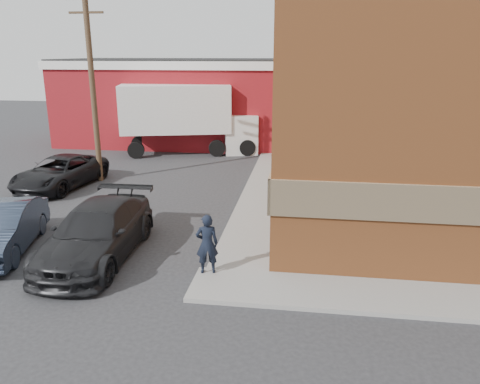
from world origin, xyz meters
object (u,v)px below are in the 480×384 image
at_px(suv_b, 97,232).
at_px(sedan, 3,229).
at_px(box_truck, 189,114).
at_px(utility_pole, 92,81).
at_px(suv_a, 60,172).
at_px(man, 207,244).
at_px(warehouse, 185,101).
at_px(brick_building, 457,86).

bearing_deg(suv_b, sedan, 178.65).
bearing_deg(box_truck, utility_pole, -126.94).
bearing_deg(box_truck, suv_a, -130.97).
bearing_deg(man, box_truck, -88.17).
distance_m(suv_b, box_truck, 15.48).
distance_m(warehouse, man, 21.18).
distance_m(warehouse, suv_b, 19.73).
relative_size(suv_a, suv_b, 0.92).
height_order(brick_building, suv_a, brick_building).
height_order(sedan, suv_a, sedan).
relative_size(brick_building, suv_b, 3.29).
distance_m(utility_pole, box_truck, 7.78).
height_order(warehouse, box_truck, warehouse).
bearing_deg(suv_a, suv_b, -47.14).
xyz_separation_m(brick_building, man, (-8.70, -9.28, -3.71)).
height_order(utility_pole, box_truck, utility_pole).
relative_size(warehouse, box_truck, 1.85).
bearing_deg(suv_a, sedan, -67.30).
relative_size(brick_building, box_truck, 2.07).
xyz_separation_m(man, suv_b, (-3.56, 0.78, -0.17)).
xyz_separation_m(man, box_truck, (-4.49, 16.16, 1.43)).
height_order(man, box_truck, box_truck).
distance_m(utility_pole, man, 12.40).
height_order(man, sedan, man).
relative_size(suv_a, box_truck, 0.58).
bearing_deg(suv_a, warehouse, 84.92).
bearing_deg(utility_pole, man, -51.82).
relative_size(man, suv_a, 0.33).
height_order(brick_building, man, brick_building).
bearing_deg(utility_pole, brick_building, -0.02).
bearing_deg(box_truck, warehouse, 92.83).
bearing_deg(brick_building, sedan, -151.04).
relative_size(utility_pole, suv_a, 1.75).
relative_size(sedan, box_truck, 0.52).
bearing_deg(suv_b, man, -13.79).
relative_size(suv_b, box_truck, 0.63).
xyz_separation_m(sedan, box_truck, (2.16, 15.37, 1.66)).
bearing_deg(warehouse, man, -74.04).
bearing_deg(sedan, man, -21.24).
relative_size(utility_pole, sedan, 1.98).
relative_size(utility_pole, box_truck, 1.02).
xyz_separation_m(utility_pole, sedan, (0.64, -8.50, -4.00)).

